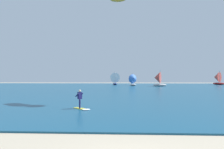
{
  "coord_description": "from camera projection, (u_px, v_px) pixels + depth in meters",
  "views": [
    {
      "loc": [
        -0.3,
        -5.69,
        2.82
      ],
      "look_at": [
        -1.18,
        13.94,
        3.13
      ],
      "focal_mm": 32.45,
      "sensor_mm": 36.0,
      "label": 1
    }
  ],
  "objects": [
    {
      "name": "sailboat_far_left",
      "position": [
        134.0,
        80.0,
        67.89
      ],
      "size": [
        3.48,
        3.91,
        4.37
      ],
      "color": "silver",
      "rests_on": "ocean"
    },
    {
      "name": "ocean",
      "position": [
        122.0,
        88.0,
        54.95
      ],
      "size": [
        160.0,
        90.0,
        0.1
      ],
      "primitive_type": "cube",
      "color": "navy",
      "rests_on": "ground"
    },
    {
      "name": "kitesurfer",
      "position": [
        81.0,
        102.0,
        17.6
      ],
      "size": [
        1.79,
        1.77,
        1.67
      ],
      "color": "yellow",
      "rests_on": "ocean"
    },
    {
      "name": "sailboat_near_shore",
      "position": [
        217.0,
        78.0,
        78.22
      ],
      "size": [
        4.84,
        4.89,
        5.52
      ],
      "color": "maroon",
      "rests_on": "ocean"
    },
    {
      "name": "sailboat_mid_right",
      "position": [
        158.0,
        79.0,
        64.1
      ],
      "size": [
        4.56,
        4.06,
        5.13
      ],
      "color": "silver",
      "rests_on": "ocean"
    },
    {
      "name": "sailboat_outermost",
      "position": [
        115.0,
        79.0,
        76.65
      ],
      "size": [
        3.94,
        4.54,
        5.14
      ],
      "color": "navy",
      "rests_on": "ocean"
    }
  ]
}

